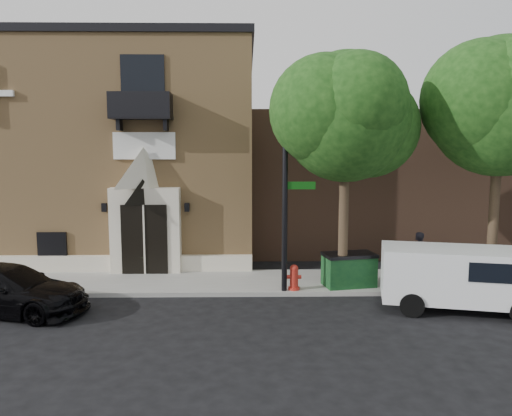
{
  "coord_description": "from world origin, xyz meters",
  "views": [
    {
      "loc": [
        2.82,
        -15.78,
        4.91
      ],
      "look_at": [
        3.13,
        2.0,
        2.68
      ],
      "focal_mm": 35.0,
      "sensor_mm": 36.0,
      "label": 1
    }
  ],
  "objects_px": {
    "cargo_van": "(468,277)",
    "street_sign": "(285,188)",
    "pedestrian_near": "(418,256)",
    "fire_hydrant": "(294,277)",
    "dumpster": "(349,269)",
    "black_sedan": "(8,289)"
  },
  "relations": [
    {
      "from": "cargo_van",
      "to": "dumpster",
      "type": "height_order",
      "value": "cargo_van"
    },
    {
      "from": "dumpster",
      "to": "pedestrian_near",
      "type": "bearing_deg",
      "value": 3.98
    },
    {
      "from": "black_sedan",
      "to": "pedestrian_near",
      "type": "xyz_separation_m",
      "value": [
        13.11,
        2.85,
        0.31
      ]
    },
    {
      "from": "pedestrian_near",
      "to": "dumpster",
      "type": "bearing_deg",
      "value": -23.26
    },
    {
      "from": "dumpster",
      "to": "black_sedan",
      "type": "bearing_deg",
      "value": -179.82
    },
    {
      "from": "cargo_van",
      "to": "pedestrian_near",
      "type": "relative_size",
      "value": 2.83
    },
    {
      "from": "street_sign",
      "to": "fire_hydrant",
      "type": "distance_m",
      "value": 2.99
    },
    {
      "from": "street_sign",
      "to": "dumpster",
      "type": "bearing_deg",
      "value": 14.47
    },
    {
      "from": "black_sedan",
      "to": "dumpster",
      "type": "bearing_deg",
      "value": -65.32
    },
    {
      "from": "cargo_van",
      "to": "pedestrian_near",
      "type": "height_order",
      "value": "cargo_van"
    },
    {
      "from": "cargo_van",
      "to": "street_sign",
      "type": "bearing_deg",
      "value": 175.02
    },
    {
      "from": "black_sedan",
      "to": "cargo_van",
      "type": "distance_m",
      "value": 13.6
    },
    {
      "from": "black_sedan",
      "to": "dumpster",
      "type": "height_order",
      "value": "black_sedan"
    },
    {
      "from": "cargo_van",
      "to": "fire_hydrant",
      "type": "distance_m",
      "value": 5.33
    },
    {
      "from": "pedestrian_near",
      "to": "black_sedan",
      "type": "bearing_deg",
      "value": -26.29
    },
    {
      "from": "street_sign",
      "to": "dumpster",
      "type": "height_order",
      "value": "street_sign"
    },
    {
      "from": "dumpster",
      "to": "street_sign",
      "type": "bearing_deg",
      "value": -178.16
    },
    {
      "from": "street_sign",
      "to": "cargo_van",
      "type": "bearing_deg",
      "value": -16.76
    },
    {
      "from": "fire_hydrant",
      "to": "dumpster",
      "type": "height_order",
      "value": "dumpster"
    },
    {
      "from": "cargo_van",
      "to": "street_sign",
      "type": "height_order",
      "value": "street_sign"
    },
    {
      "from": "black_sedan",
      "to": "fire_hydrant",
      "type": "bearing_deg",
      "value": -65.6
    },
    {
      "from": "fire_hydrant",
      "to": "cargo_van",
      "type": "bearing_deg",
      "value": -20.0
    }
  ]
}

